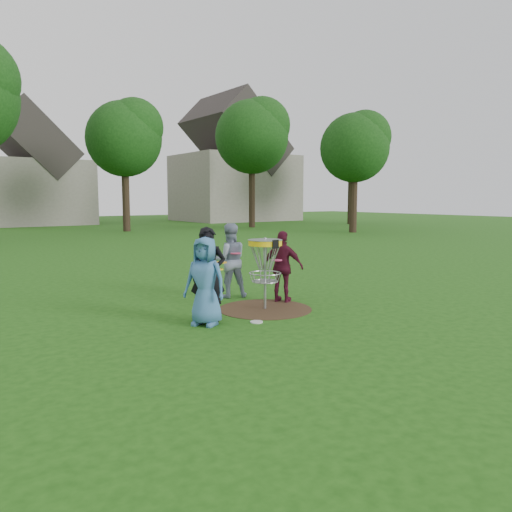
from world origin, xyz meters
TOP-DOWN VIEW (x-y plane):
  - ground at (0.00, 0.00)m, footprint 100.00×100.00m
  - dirt_patch at (0.00, 0.00)m, footprint 1.80×1.80m
  - player_blue at (-1.52, -0.38)m, footprint 0.80×0.87m
  - player_black at (-1.36, -0.20)m, footprint 0.71×0.65m
  - player_grey at (0.08, 1.40)m, footprint 0.93×0.83m
  - player_maroon at (0.69, 0.32)m, footprint 0.77×0.91m
  - disc_on_grass at (-0.74, -0.75)m, footprint 0.22×0.22m
  - disc_golf_basket at (0.00, -0.00)m, footprint 0.66×0.67m
  - held_discs at (-0.46, 0.21)m, footprint 1.90×1.65m
  - tree_row at (0.44, 20.67)m, footprint 51.20×17.42m
  - house_row at (4.78, 33.07)m, footprint 44.50×10.65m

SIDE VIEW (x-z plane):
  - ground at x=0.00m, z-range 0.00..0.00m
  - dirt_patch at x=0.00m, z-range 0.00..0.01m
  - disc_on_grass at x=-0.74m, z-range 0.00..0.02m
  - player_maroon at x=0.69m, z-range 0.00..1.46m
  - player_blue at x=-1.52m, z-range 0.00..1.49m
  - player_grey at x=0.08m, z-range 0.00..1.59m
  - player_black at x=-1.36m, z-range 0.00..1.64m
  - held_discs at x=-0.46m, z-range 0.88..1.01m
  - disc_golf_basket at x=0.00m, z-range 0.33..1.71m
  - house_row at x=4.78m, z-range -1.67..9.95m
  - tree_row at x=0.44m, z-range 1.26..11.16m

